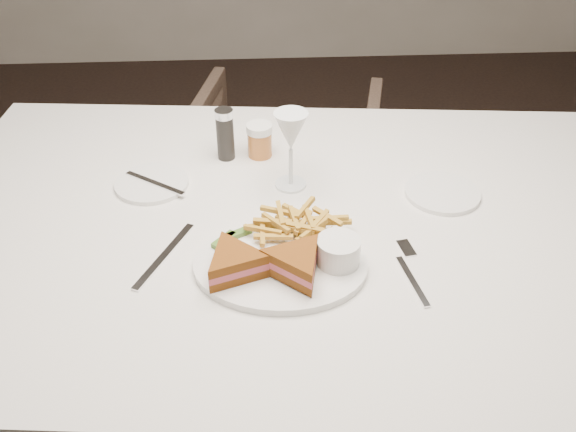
{
  "coord_description": "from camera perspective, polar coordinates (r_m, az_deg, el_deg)",
  "views": [
    {
      "loc": [
        0.18,
        -1.17,
        1.53
      ],
      "look_at": [
        0.24,
        -0.19,
        0.8
      ],
      "focal_mm": 40.0,
      "sensor_mm": 36.0,
      "label": 1
    }
  ],
  "objects": [
    {
      "name": "chair_far",
      "position": [
        2.25,
        -0.41,
        3.93
      ],
      "size": [
        0.74,
        0.71,
        0.64
      ],
      "primitive_type": "imported",
      "rotation": [
        0.0,
        0.0,
        2.92
      ],
      "color": "#49382D",
      "rests_on": "ground"
    },
    {
      "name": "table_setting",
      "position": [
        1.24,
        -0.46,
        -0.34
      ],
      "size": [
        0.79,
        0.65,
        0.18
      ],
      "color": "white",
      "rests_on": "table"
    },
    {
      "name": "ground",
      "position": [
        1.94,
        -7.63,
        -16.21
      ],
      "size": [
        5.0,
        5.0,
        0.0
      ],
      "primitive_type": "plane",
      "color": "black",
      "rests_on": "ground"
    },
    {
      "name": "table",
      "position": [
        1.55,
        -0.1,
        -11.61
      ],
      "size": [
        1.59,
        1.14,
        0.75
      ],
      "primitive_type": "cube",
      "rotation": [
        0.0,
        0.0,
        -0.09
      ],
      "color": "silver",
      "rests_on": "ground"
    }
  ]
}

